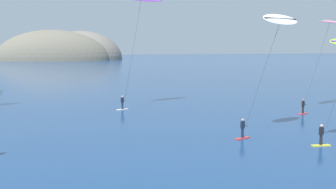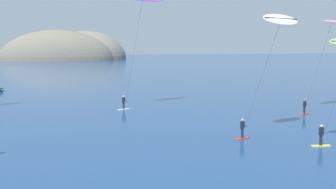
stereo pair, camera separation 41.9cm
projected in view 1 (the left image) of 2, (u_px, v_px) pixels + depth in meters
headland_island at (70, 60)px, 210.75m from camera, size 61.73×53.06×29.27m
kitesurfer_purple at (140, 7)px, 51.17m from camera, size 6.53×3.75×13.73m
kitesurfer_white at (277, 29)px, 36.76m from camera, size 7.23×3.79×10.63m
kitesurfer_pink at (327, 30)px, 49.77m from camera, size 7.85×4.64×10.89m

